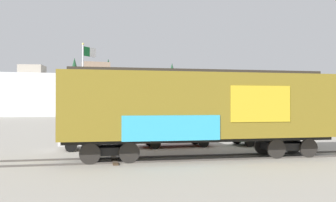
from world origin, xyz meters
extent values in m
plane|color=gray|center=(0.00, 0.00, 0.00)|extent=(260.00, 260.00, 0.00)
cube|color=#4C4742|center=(0.82, -0.72, 0.04)|extent=(59.95, 2.76, 0.08)
cube|color=#4C4742|center=(0.89, 0.72, 0.04)|extent=(59.95, 2.76, 0.08)
cube|color=#423323|center=(-3.28, 0.18, 0.04)|extent=(0.35, 2.51, 0.07)
cube|color=olive|center=(0.86, 0.00, 2.55)|extent=(13.25, 3.39, 3.00)
cube|color=#2D2823|center=(0.86, 0.00, 4.17)|extent=(12.49, 0.95, 0.24)
cube|color=gold|center=(3.18, -1.52, 2.62)|extent=(2.89, 0.16, 1.65)
cube|color=#33A5CC|center=(-0.94, -1.35, 1.57)|extent=(4.33, 0.22, 1.10)
cube|color=black|center=(0.86, 0.00, 0.95)|extent=(12.93, 2.11, 0.20)
cube|color=black|center=(-3.51, 0.19, 0.51)|extent=(2.15, 1.35, 0.36)
cylinder|color=black|center=(-4.39, -0.49, 0.46)|extent=(0.92, 0.16, 0.92)
cylinder|color=black|center=(-4.33, 0.95, 0.46)|extent=(0.92, 0.16, 0.92)
cylinder|color=black|center=(-2.69, -0.56, 0.46)|extent=(0.92, 0.16, 0.92)
cylinder|color=black|center=(-2.63, 0.87, 0.46)|extent=(0.92, 0.16, 0.92)
cube|color=black|center=(5.22, -0.19, 0.51)|extent=(2.15, 1.35, 0.36)
cylinder|color=black|center=(4.34, -0.87, 0.46)|extent=(0.92, 0.16, 0.92)
cylinder|color=black|center=(4.40, 0.56, 0.46)|extent=(0.92, 0.16, 0.92)
cylinder|color=black|center=(6.04, -0.95, 0.46)|extent=(0.92, 0.16, 0.92)
cylinder|color=black|center=(6.10, 0.49, 0.46)|extent=(0.92, 0.16, 0.92)
cylinder|color=silver|center=(-4.67, 13.31, 3.70)|extent=(0.12, 0.12, 7.40)
sphere|color=#D8CC66|center=(-4.67, 13.31, 7.48)|extent=(0.18, 0.18, 0.18)
cube|color=#14662D|center=(-4.13, 13.85, 6.92)|extent=(1.02, 1.01, 0.77)
cube|color=white|center=(-3.88, 14.10, 6.92)|extent=(0.53, 0.52, 0.77)
cube|color=silver|center=(0.00, 79.70, 4.57)|extent=(126.71, 36.25, 9.14)
cube|color=#9E9384|center=(-15.71, 68.82, 10.23)|extent=(5.77, 5.56, 2.19)
cube|color=#8C725B|center=(-1.62, 68.82, 10.78)|extent=(6.54, 3.77, 3.28)
cone|color=#193D23|center=(-6.51, 68.89, 11.27)|extent=(2.13, 2.13, 4.26)
cone|color=#193D23|center=(17.71, 72.40, 11.18)|extent=(2.04, 2.04, 4.08)
cone|color=#193D23|center=(1.36, 70.43, 11.33)|extent=(2.19, 2.19, 4.38)
cube|color=silver|center=(-3.86, 4.74, 0.64)|extent=(4.33, 1.82, 0.65)
cube|color=#2D333D|center=(-4.15, 4.74, 1.26)|extent=(1.95, 1.62, 0.58)
cylinder|color=black|center=(-2.40, 5.60, 0.32)|extent=(0.64, 0.23, 0.64)
cylinder|color=black|center=(-2.38, 3.92, 0.32)|extent=(0.64, 0.23, 0.64)
cylinder|color=black|center=(-5.34, 5.56, 0.32)|extent=(0.64, 0.23, 0.64)
cylinder|color=black|center=(-5.31, 3.88, 0.32)|extent=(0.64, 0.23, 0.64)
cube|color=#B21E1E|center=(0.90, 4.93, 0.65)|extent=(4.46, 1.81, 0.66)
cube|color=#2D333D|center=(0.64, 4.92, 1.27)|extent=(2.34, 1.59, 0.58)
cylinder|color=black|center=(2.39, 5.77, 0.32)|extent=(0.64, 0.23, 0.64)
cylinder|color=black|center=(2.42, 4.14, 0.32)|extent=(0.64, 0.23, 0.64)
cylinder|color=black|center=(-0.62, 5.71, 0.32)|extent=(0.64, 0.23, 0.64)
cylinder|color=black|center=(-0.59, 4.08, 0.32)|extent=(0.64, 0.23, 0.64)
cube|color=#1E5933|center=(6.59, 4.61, 0.66)|extent=(4.29, 2.03, 0.67)
cube|color=#2D333D|center=(6.52, 4.61, 1.29)|extent=(2.03, 1.70, 0.58)
cylinder|color=black|center=(7.96, 5.54, 0.32)|extent=(0.65, 0.26, 0.64)
cylinder|color=black|center=(8.07, 3.87, 0.32)|extent=(0.65, 0.26, 0.64)
cylinder|color=black|center=(5.12, 5.35, 0.32)|extent=(0.65, 0.26, 0.64)
cylinder|color=black|center=(5.23, 3.69, 0.32)|extent=(0.65, 0.26, 0.64)
camera|label=1|loc=(-4.71, -16.23, 2.61)|focal=38.07mm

